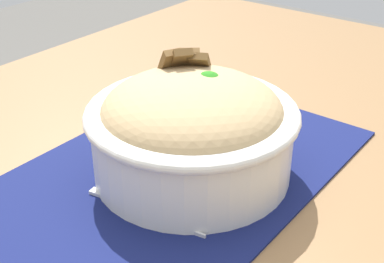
# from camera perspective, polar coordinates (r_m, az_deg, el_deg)

# --- Properties ---
(table) EXTENTS (1.29, 0.87, 0.73)m
(table) POSITION_cam_1_polar(r_m,az_deg,el_deg) (0.59, -1.06, -10.64)
(table) COLOR olive
(table) RESTS_ON ground_plane
(placemat) EXTENTS (0.46, 0.28, 0.00)m
(placemat) POSITION_cam_1_polar(r_m,az_deg,el_deg) (0.57, -2.66, -4.86)
(placemat) COLOR #11194C
(placemat) RESTS_ON table
(bowl) EXTENTS (0.22, 0.22, 0.13)m
(bowl) POSITION_cam_1_polar(r_m,az_deg,el_deg) (0.54, 0.01, 0.54)
(bowl) COLOR silver
(bowl) RESTS_ON placemat
(fork) EXTENTS (0.04, 0.14, 0.00)m
(fork) POSITION_cam_1_polar(r_m,az_deg,el_deg) (0.51, -4.17, -8.65)
(fork) COLOR silver
(fork) RESTS_ON placemat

